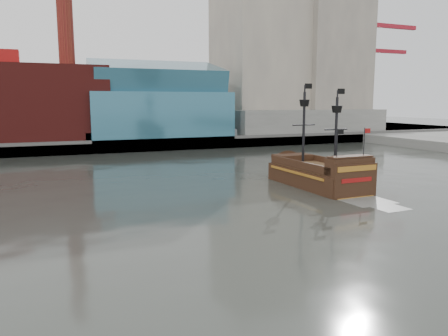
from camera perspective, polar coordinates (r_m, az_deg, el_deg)
name	(u,v)px	position (r m, az deg, el deg)	size (l,w,h in m)	color
ground	(271,253)	(30.00, 6.15, -11.04)	(400.00, 400.00, 0.00)	#2B2E28
promenade_far	(100,137)	(117.84, -15.94, 3.96)	(220.00, 60.00, 2.00)	slate
seawall	(118,146)	(88.70, -13.66, 2.78)	(220.00, 1.00, 2.60)	#4C4C49
skyline	(122,40)	(111.81, -13.24, 15.93)	(149.00, 45.00, 62.00)	brown
crane_a	(371,71)	(141.39, 18.60, 11.94)	(22.50, 4.00, 32.25)	slate
crane_b	(372,84)	(155.05, 18.79, 10.30)	(19.10, 4.00, 26.25)	slate
pirate_ship	(318,177)	(53.21, 12.21, -1.13)	(5.89, 17.61, 13.10)	black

